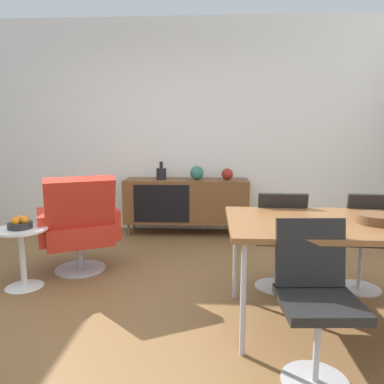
{
  "coord_description": "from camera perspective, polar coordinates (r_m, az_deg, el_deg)",
  "views": [
    {
      "loc": [
        0.65,
        -2.45,
        1.32
      ],
      "look_at": [
        0.47,
        0.9,
        0.78
      ],
      "focal_mm": 34.56,
      "sensor_mm": 36.0,
      "label": 1
    }
  ],
  "objects": [
    {
      "name": "dining_chair_back_left",
      "position": [
        3.17,
        13.24,
        -6.7
      ],
      "size": [
        0.41,
        0.44,
        0.86
      ],
      "color": "black",
      "rests_on": "ground_plane"
    },
    {
      "name": "sideboard",
      "position": [
        4.84,
        -0.9,
        -1.35
      ],
      "size": [
        1.6,
        0.45,
        0.72
      ],
      "color": "brown",
      "rests_on": "ground_plane"
    },
    {
      "name": "dining_chair_back_right",
      "position": [
        3.36,
        25.09,
        -6.41
      ],
      "size": [
        0.43,
        0.45,
        0.86
      ],
      "color": "black",
      "rests_on": "ground_plane"
    },
    {
      "name": "side_table_round",
      "position": [
        3.51,
        -24.75,
        -8.25
      ],
      "size": [
        0.44,
        0.44,
        0.52
      ],
      "color": "white",
      "rests_on": "ground_plane"
    },
    {
      "name": "vase_sculptural_dark",
      "position": [
        4.82,
        -4.76,
        2.91
      ],
      "size": [
        0.13,
        0.13,
        0.23
      ],
      "color": "black",
      "rests_on": "sideboard"
    },
    {
      "name": "ground_plane",
      "position": [
        2.86,
        -10.96,
        -18.56
      ],
      "size": [
        8.32,
        8.32,
        0.0
      ],
      "primitive_type": "plane",
      "color": "brown"
    },
    {
      "name": "wooden_bowl_on_table",
      "position": [
        2.68,
        26.57,
        -3.69
      ],
      "size": [
        0.26,
        0.26,
        0.06
      ],
      "primitive_type": "cylinder",
      "color": "brown",
      "rests_on": "dining_table"
    },
    {
      "name": "wall_back",
      "position": [
        5.09,
        -4.26,
        10.01
      ],
      "size": [
        6.8,
        0.12,
        2.8
      ],
      "primitive_type": "cube",
      "color": "white",
      "rests_on": "ground_plane"
    },
    {
      "name": "vase_ceramic_small",
      "position": [
        4.78,
        0.75,
        2.99
      ],
      "size": [
        0.18,
        0.18,
        0.18
      ],
      "color": "#337266",
      "rests_on": "sideboard"
    },
    {
      "name": "vase_cobalt",
      "position": [
        4.78,
        5.46,
        2.77
      ],
      "size": [
        0.15,
        0.15,
        0.15
      ],
      "color": "maroon",
      "rests_on": "sideboard"
    },
    {
      "name": "fruit_bowl",
      "position": [
        3.45,
        -25.0,
        -4.45
      ],
      "size": [
        0.2,
        0.2,
        0.11
      ],
      "color": "#262628",
      "rests_on": "side_table_round"
    },
    {
      "name": "lounge_chair_red",
      "position": [
        3.64,
        -17.03,
        -4.82
      ],
      "size": [
        0.87,
        0.85,
        0.95
      ],
      "color": "red",
      "rests_on": "ground_plane"
    },
    {
      "name": "dining_chair_front_left",
      "position": [
        2.14,
        18.53,
        -14.8
      ],
      "size": [
        0.42,
        0.45,
        0.86
      ],
      "color": "black",
      "rests_on": "ground_plane"
    },
    {
      "name": "dining_table",
      "position": [
        2.68,
        22.96,
        -5.05
      ],
      "size": [
        1.6,
        0.9,
        0.74
      ],
      "color": "brown",
      "rests_on": "ground_plane"
    }
  ]
}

